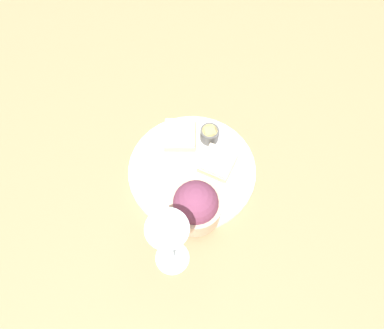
% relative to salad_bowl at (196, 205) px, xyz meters
% --- Properties ---
extents(ground_plane, '(4.00, 4.00, 0.00)m').
position_rel_salad_bowl_xyz_m(ground_plane, '(0.10, 0.03, -0.06)').
color(ground_plane, '#93704C').
extents(dinner_plate, '(0.29, 0.29, 0.01)m').
position_rel_salad_bowl_xyz_m(dinner_plate, '(0.10, 0.03, -0.05)').
color(dinner_plate, white).
rests_on(dinner_plate, ground_plane).
extents(salad_bowl, '(0.11, 0.11, 0.10)m').
position_rel_salad_bowl_xyz_m(salad_bowl, '(0.00, 0.00, 0.00)').
color(salad_bowl, tan).
rests_on(salad_bowl, dinner_plate).
extents(sauce_ramekin, '(0.04, 0.04, 0.03)m').
position_rel_salad_bowl_xyz_m(sauce_ramekin, '(0.19, 0.00, -0.02)').
color(sauce_ramekin, '#4C4C4C').
rests_on(sauce_ramekin, dinner_plate).
extents(cheese_toast_near, '(0.09, 0.09, 0.03)m').
position_rel_salad_bowl_xyz_m(cheese_toast_near, '(0.18, 0.07, -0.03)').
color(cheese_toast_near, '#D1B27F').
rests_on(cheese_toast_near, dinner_plate).
extents(cheese_toast_far, '(0.09, 0.09, 0.03)m').
position_rel_salad_bowl_xyz_m(cheese_toast_far, '(0.12, -0.03, -0.03)').
color(cheese_toast_far, '#D1B27F').
rests_on(cheese_toast_far, dinner_plate).
extents(wine_glass, '(0.07, 0.07, 0.19)m').
position_rel_salad_bowl_xyz_m(wine_glass, '(-0.10, 0.03, 0.08)').
color(wine_glass, silver).
rests_on(wine_glass, ground_plane).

